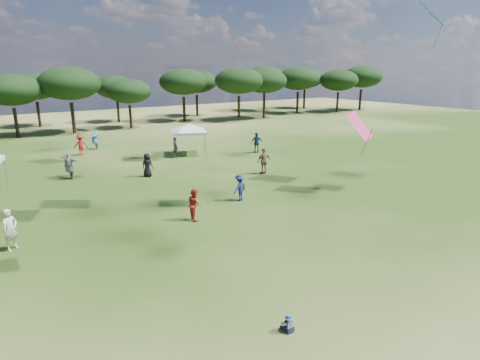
% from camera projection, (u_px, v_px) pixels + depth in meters
% --- Properties ---
extents(tree_line, '(108.78, 17.63, 7.77)m').
position_uv_depth(tree_line, '(56.00, 85.00, 47.63)').
color(tree_line, black).
rests_on(tree_line, ground).
extents(tent_right, '(5.25, 5.25, 3.01)m').
position_uv_depth(tent_right, '(189.00, 125.00, 34.74)').
color(tent_right, gray).
rests_on(tent_right, ground).
extents(toddler, '(0.36, 0.40, 0.55)m').
position_uv_depth(toddler, '(289.00, 324.00, 11.58)').
color(toddler, black).
rests_on(toddler, ground).
extents(festival_crowd, '(30.17, 23.59, 1.92)m').
position_uv_depth(festival_crowd, '(75.00, 168.00, 26.87)').
color(festival_crowd, '#16294D').
rests_on(festival_crowd, ground).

